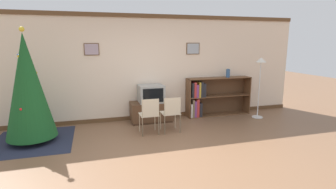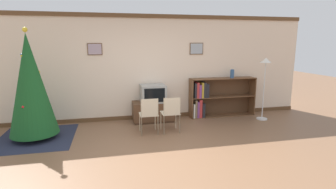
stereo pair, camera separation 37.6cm
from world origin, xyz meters
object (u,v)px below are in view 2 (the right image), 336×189
folding_chair_left (149,113)px  vase (232,74)px  bookshelf (211,97)px  standing_lamp (265,73)px  christmas_tree (31,85)px  tv_console (153,111)px  television (153,93)px  folding_chair_right (171,112)px

folding_chair_left → vase: vase is taller
folding_chair_left → vase: (2.43, 1.01, 0.70)m
bookshelf → standing_lamp: size_ratio=1.13×
christmas_tree → bookshelf: bearing=10.4°
folding_chair_left → standing_lamp: (3.09, 0.48, 0.77)m
tv_console → christmas_tree: bearing=-165.5°
television → folding_chair_left: bearing=-104.6°
christmas_tree → tv_console: 2.87m
tv_console → vase: 2.37m
vase → standing_lamp: bearing=-39.0°
christmas_tree → vase: (4.83, 0.75, 0.02)m
vase → standing_lamp: standing_lamp is taller
christmas_tree → vase: size_ratio=9.90×
television → standing_lamp: size_ratio=0.38×
standing_lamp → tv_console: bearing=170.7°
vase → folding_chair_right: bearing=-152.4°
standing_lamp → folding_chair_left: bearing=-171.1°
folding_chair_right → bookshelf: bookshelf is taller
folding_chair_right → standing_lamp: (2.59, 0.48, 0.77)m
television → tv_console: bearing=90.0°
folding_chair_left → folding_chair_right: (0.49, 0.00, 0.00)m
tv_console → standing_lamp: bearing=-9.3°
television → folding_chair_left: (-0.25, -0.95, -0.26)m
christmas_tree → television: christmas_tree is taller
christmas_tree → tv_console: (2.64, 0.68, -0.89)m
christmas_tree → folding_chair_right: bearing=-5.2°
christmas_tree → television: bearing=14.5°
folding_chair_left → standing_lamp: 3.22m
folding_chair_right → standing_lamp: 2.75m
bookshelf → television: bearing=-176.4°
folding_chair_right → christmas_tree: bearing=174.8°
tv_console → folding_chair_right: bearing=-75.4°
television → folding_chair_right: bearing=-75.4°
vase → standing_lamp: 0.84m
television → folding_chair_right: size_ratio=0.76×
bookshelf → standing_lamp: (1.22, -0.56, 0.71)m
tv_console → folding_chair_right: 1.00m
tv_console → folding_chair_left: folding_chair_left is taller
bookshelf → standing_lamp: 1.52m
folding_chair_right → bookshelf: 1.73m
bookshelf → vase: vase is taller
tv_console → bookshelf: 1.64m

